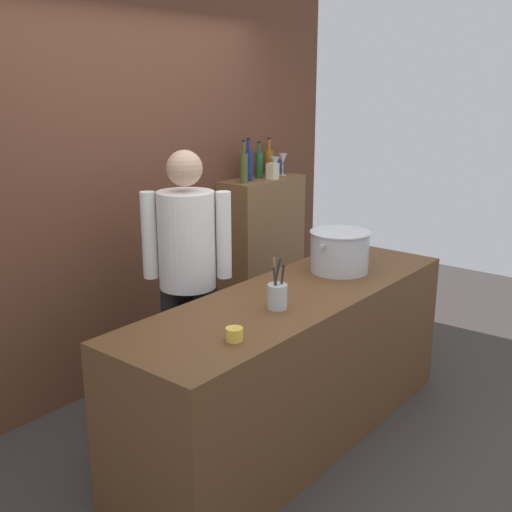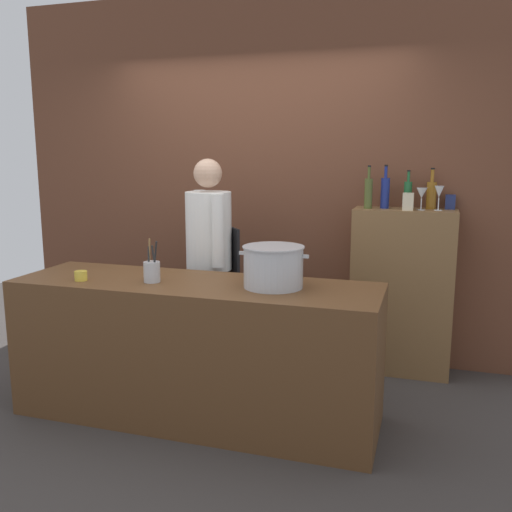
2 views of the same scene
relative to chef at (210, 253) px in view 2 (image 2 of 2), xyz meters
The scene contains 16 objects.
ground_plane 1.19m from the chef, 75.89° to the right, with size 8.00×8.00×0.00m, color #383330.
brick_back_panel 0.92m from the chef, 77.09° to the left, with size 4.40×0.10×3.00m, color brown.
prep_counter 0.86m from the chef, 75.89° to the right, with size 2.33×0.70×0.90m, color brown.
bar_cabinet 1.51m from the chef, 20.72° to the left, with size 0.76×0.32×1.28m, color brown.
chef is the anchor object (origin of this frame).
stockpot_large 0.94m from the chef, 43.60° to the right, with size 0.43×0.37×0.25m.
utensil_crock 0.75m from the chef, 96.87° to the right, with size 0.10×0.10×0.28m.
butter_jar 1.00m from the chef, 122.81° to the right, with size 0.08×0.08×0.06m, color yellow.
wine_bottle_amber 1.73m from the chef, 20.94° to the left, with size 0.07×0.07×0.31m.
wine_bottle_olive 1.28m from the chef, 23.75° to the left, with size 0.06×0.06×0.33m.
wine_bottle_cobalt 1.41m from the chef, 23.73° to the left, with size 0.07×0.07×0.33m.
wine_bottle_green 1.56m from the chef, 22.14° to the left, with size 0.06×0.06×0.29m.
wine_glass_tall 1.75m from the chef, 17.00° to the left, with size 0.07×0.07×0.18m.
wine_glass_short 1.63m from the chef, 17.94° to the left, with size 0.08×0.08×0.17m.
spice_tin_cream 1.52m from the chef, 17.29° to the left, with size 0.08×0.08×0.13m, color beige.
spice_tin_navy 1.85m from the chef, 20.07° to the left, with size 0.07×0.07×0.11m, color navy.
Camera 2 is at (1.39, -3.14, 1.70)m, focal length 39.12 mm.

